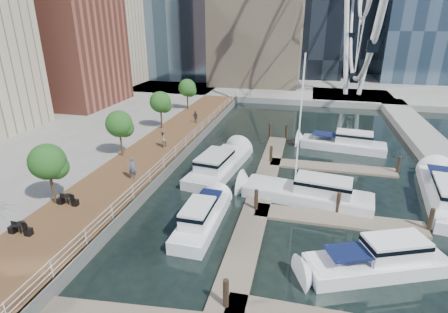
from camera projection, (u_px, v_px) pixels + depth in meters
name	position (u px, v px, depth m)	size (l,w,h in m)	color
ground	(183.00, 273.00, 20.12)	(520.00, 520.00, 0.00)	black
boardwalk	(149.00, 159.00, 35.49)	(6.00, 60.00, 1.00)	brown
seawall	(177.00, 161.00, 34.84)	(0.25, 60.00, 1.00)	#595954
land_far	(291.00, 64.00, 112.33)	(200.00, 114.00, 1.00)	gray
pier	(352.00, 97.00, 63.99)	(14.00, 12.00, 1.00)	gray
railing	(176.00, 152.00, 34.49)	(0.10, 60.00, 1.05)	white
floating_docks	(323.00, 201.00, 27.25)	(16.00, 34.00, 2.60)	#6D6051
midrise_condos	(10.00, 22.00, 46.86)	(19.00, 67.00, 28.00)	#BCAD8E
street_trees	(119.00, 124.00, 33.73)	(2.60, 42.60, 4.60)	#3F2B1C
cafe_tables	(0.00, 248.00, 20.08)	(2.50, 13.70, 0.74)	black
yacht_foreground	(375.00, 271.00, 20.30)	(2.41, 8.99, 2.15)	white
pedestrian_near	(133.00, 168.00, 29.46)	(0.71, 0.46, 1.94)	#51546C
pedestrian_mid	(163.00, 139.00, 37.01)	(0.86, 0.67, 1.76)	gray
pedestrian_far	(196.00, 117.00, 45.95)	(0.92, 0.38, 1.56)	#2F353B
moored_yachts	(313.00, 198.00, 28.64)	(23.99, 36.40, 11.50)	silver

